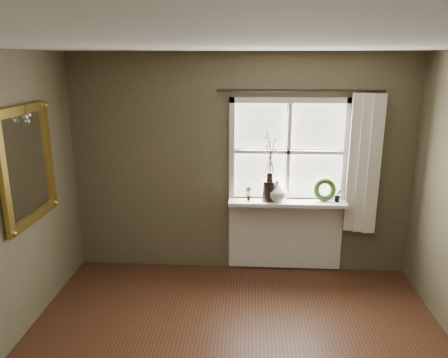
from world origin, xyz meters
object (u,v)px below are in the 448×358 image
dark_jug (269,191)px  cream_vase (277,191)px  gilt_mirror (27,165)px  wreath (325,192)px

dark_jug → cream_vase: size_ratio=0.98×
dark_jug → gilt_mirror: 2.57m
cream_vase → wreath: size_ratio=0.91×
wreath → cream_vase: bearing=174.3°
cream_vase → wreath: bearing=4.1°
wreath → gilt_mirror: bearing=-170.1°
wreath → dark_jug: bearing=173.7°
gilt_mirror → cream_vase: bearing=23.1°
wreath → gilt_mirror: 3.18m
cream_vase → gilt_mirror: bearing=-156.9°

